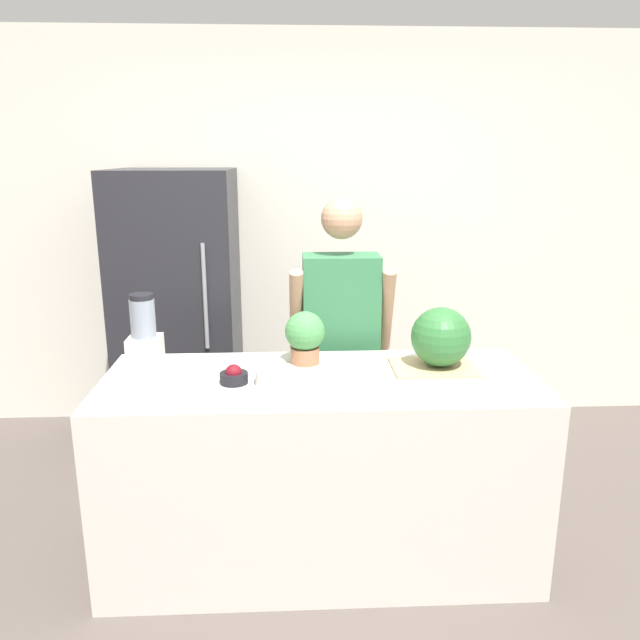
% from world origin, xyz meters
% --- Properties ---
extents(ground_plane, '(14.00, 14.00, 0.00)m').
position_xyz_m(ground_plane, '(0.00, 0.00, 0.00)').
color(ground_plane, '#564C47').
extents(wall_back, '(8.00, 0.06, 2.60)m').
position_xyz_m(wall_back, '(0.00, 2.07, 1.30)').
color(wall_back, silver).
rests_on(wall_back, ground_plane).
extents(counter_island, '(1.90, 0.74, 0.88)m').
position_xyz_m(counter_island, '(0.00, 0.37, 0.44)').
color(counter_island, beige).
rests_on(counter_island, ground_plane).
extents(refrigerator, '(0.72, 0.74, 1.74)m').
position_xyz_m(refrigerator, '(-0.83, 1.66, 0.87)').
color(refrigerator, '#232328').
rests_on(refrigerator, ground_plane).
extents(person, '(0.53, 0.26, 1.62)m').
position_xyz_m(person, '(0.14, 0.96, 0.83)').
color(person, '#333338').
rests_on(person, ground_plane).
extents(cutting_board, '(0.38, 0.28, 0.01)m').
position_xyz_m(cutting_board, '(0.52, 0.46, 0.89)').
color(cutting_board, tan).
rests_on(cutting_board, counter_island).
extents(watermelon, '(0.27, 0.27, 0.27)m').
position_xyz_m(watermelon, '(0.55, 0.47, 1.03)').
color(watermelon, '#2D6B33').
rests_on(watermelon, cutting_board).
extents(bowl_cherries, '(0.12, 0.12, 0.08)m').
position_xyz_m(bowl_cherries, '(-0.37, 0.32, 0.92)').
color(bowl_cherries, black).
rests_on(bowl_cherries, counter_island).
extents(bowl_cream, '(0.17, 0.17, 0.12)m').
position_xyz_m(bowl_cream, '(-0.19, 0.31, 0.93)').
color(bowl_cream, white).
rests_on(bowl_cream, counter_island).
extents(blender, '(0.15, 0.15, 0.32)m').
position_xyz_m(blender, '(-0.81, 0.63, 1.02)').
color(blender, silver).
rests_on(blender, counter_island).
extents(potted_plant, '(0.18, 0.18, 0.25)m').
position_xyz_m(potted_plant, '(-0.06, 0.57, 1.02)').
color(potted_plant, '#996647').
rests_on(potted_plant, counter_island).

